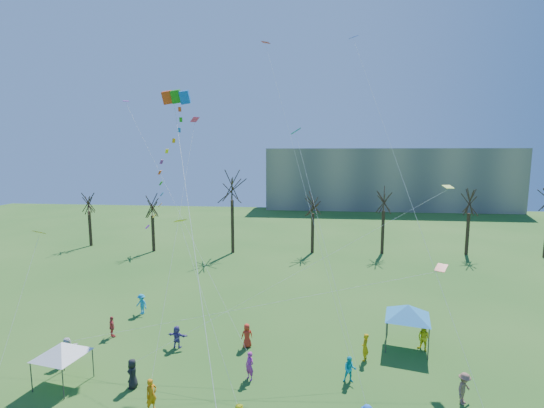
# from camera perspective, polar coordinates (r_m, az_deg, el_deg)

# --- Properties ---
(distant_building) EXTENTS (60.00, 14.00, 15.00)m
(distant_building) POSITION_cam_1_polar(r_m,az_deg,el_deg) (99.98, 16.98, 3.67)
(distant_building) COLOR gray
(distant_building) RESTS_ON ground
(bare_tree_row) EXTENTS (69.36, 8.25, 11.62)m
(bare_tree_row) POSITION_cam_1_polar(r_m,az_deg,el_deg) (52.49, 8.16, 0.12)
(bare_tree_row) COLOR black
(bare_tree_row) RESTS_ON ground
(big_box_kite) EXTENTS (4.42, 7.95, 21.51)m
(big_box_kite) POSITION_cam_1_polar(r_m,az_deg,el_deg) (26.02, -15.18, 4.91)
(big_box_kite) COLOR #EF3D10
(big_box_kite) RESTS_ON ground
(canopy_tent_white) EXTENTS (3.49, 3.49, 2.66)m
(canopy_tent_white) POSITION_cam_1_polar(r_m,az_deg,el_deg) (27.26, -29.12, -18.53)
(canopy_tent_white) COLOR #3F3F44
(canopy_tent_white) RESTS_ON ground
(canopy_tent_blue) EXTENTS (4.11, 4.11, 3.16)m
(canopy_tent_blue) POSITION_cam_1_polar(r_m,az_deg,el_deg) (29.65, 19.78, -14.94)
(canopy_tent_blue) COLOR #3F3F44
(canopy_tent_blue) RESTS_ON ground
(festival_crowd) EXTENTS (25.74, 14.66, 1.86)m
(festival_crowd) POSITION_cam_1_polar(r_m,az_deg,el_deg) (25.87, -4.71, -22.47)
(festival_crowd) COLOR #AF1530
(festival_crowd) RESTS_ON ground
(small_kites_aloft) EXTENTS (27.39, 17.05, 35.19)m
(small_kites_aloft) POSITION_cam_1_polar(r_m,az_deg,el_deg) (27.48, -0.57, 6.53)
(small_kites_aloft) COLOR #E6A40C
(small_kites_aloft) RESTS_ON ground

